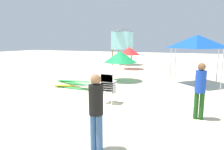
{
  "coord_description": "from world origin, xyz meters",
  "views": [
    {
      "loc": [
        4.19,
        -5.22,
        2.43
      ],
      "look_at": [
        0.85,
        2.62,
        1.01
      ],
      "focal_mm": 32.02,
      "sensor_mm": 36.0,
      "label": 1
    }
  ],
  "objects": [
    {
      "name": "surfboard_pile",
      "position": [
        -1.78,
        3.48,
        0.2
      ],
      "size": [
        2.44,
        0.78,
        0.4
      ],
      "color": "green",
      "rests_on": "ground"
    },
    {
      "name": "lifeguard_tower",
      "position": [
        -3.14,
        14.73,
        2.78
      ],
      "size": [
        1.98,
        1.98,
        3.89
      ],
      "color": "olive",
      "rests_on": "ground"
    },
    {
      "name": "lifeguard_near_left",
      "position": [
        2.22,
        -1.49,
        1.01
      ],
      "size": [
        0.32,
        0.32,
        1.75
      ],
      "color": "#33598C",
      "rests_on": "ground"
    },
    {
      "name": "stacked_plastic_chairs",
      "position": [
        1.06,
        1.72,
        0.74
      ],
      "size": [
        0.48,
        0.48,
        1.29
      ],
      "color": "white",
      "rests_on": "ground"
    },
    {
      "name": "beach_umbrella_left",
      "position": [
        -0.16,
        6.28,
        1.52
      ],
      "size": [
        2.01,
        2.01,
        1.87
      ],
      "color": "beige",
      "rests_on": "ground"
    },
    {
      "name": "ground",
      "position": [
        0.0,
        0.0,
        0.0
      ],
      "size": [
        80.0,
        80.0,
        0.0
      ],
      "primitive_type": "plane",
      "color": "beige"
    },
    {
      "name": "lifeguard_near_center",
      "position": [
        4.34,
        1.41,
        1.04
      ],
      "size": [
        0.32,
        0.32,
        1.8
      ],
      "color": "#194C19",
      "rests_on": "ground"
    },
    {
      "name": "popup_canopy",
      "position": [
        4.14,
        6.99,
        2.44
      ],
      "size": [
        2.49,
        2.49,
        2.82
      ],
      "color": "#B2B2B7",
      "rests_on": "ground"
    },
    {
      "name": "beach_umbrella_mid",
      "position": [
        -1.4,
        11.76,
        1.63
      ],
      "size": [
        1.95,
        1.95,
        1.97
      ],
      "color": "beige",
      "rests_on": "ground"
    }
  ]
}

